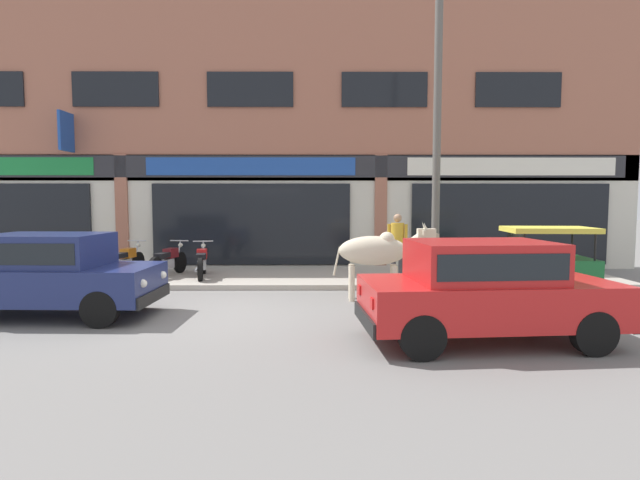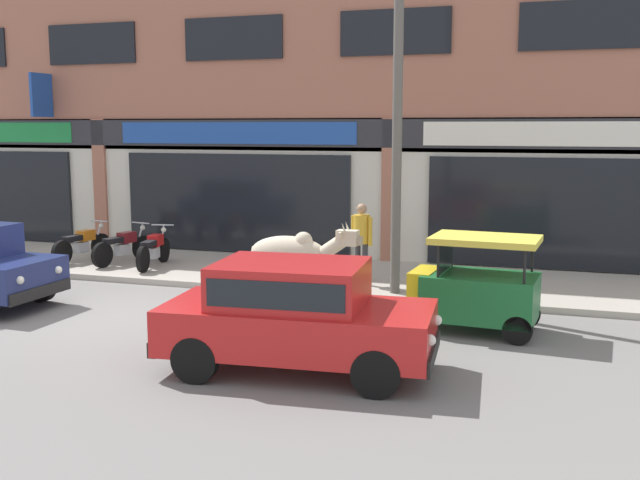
{
  "view_description": "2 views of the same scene",
  "coord_description": "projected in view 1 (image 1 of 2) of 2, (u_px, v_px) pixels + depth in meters",
  "views": [
    {
      "loc": [
        1.93,
        -9.03,
        2.02
      ],
      "look_at": [
        2.0,
        1.0,
        1.25
      ],
      "focal_mm": 28.0,
      "sensor_mm": 36.0,
      "label": 1
    },
    {
      "loc": [
        7.54,
        -10.97,
        3.19
      ],
      "look_at": [
        3.7,
        1.0,
        1.29
      ],
      "focal_mm": 42.0,
      "sensor_mm": 36.0,
      "label": 2
    }
  ],
  "objects": [
    {
      "name": "ground_plane",
      "position": [
        212.0,
        312.0,
        9.14
      ],
      "size": [
        90.0,
        90.0,
        0.0
      ],
      "primitive_type": "plane",
      "color": "slate"
    },
    {
      "name": "sidewalk",
      "position": [
        243.0,
        276.0,
        13.12
      ],
      "size": [
        19.0,
        3.6,
        0.12
      ],
      "primitive_type": "cube",
      "color": "#A8A093",
      "rests_on": "ground"
    },
    {
      "name": "shop_building",
      "position": [
        252.0,
        129.0,
        14.86
      ],
      "size": [
        23.0,
        1.4,
        8.79
      ],
      "color": "#9E604C",
      "rests_on": "ground"
    },
    {
      "name": "cow",
      "position": [
        378.0,
        251.0,
        10.18
      ],
      "size": [
        2.15,
        0.56,
        1.61
      ],
      "color": "beige",
      "rests_on": "ground"
    },
    {
      "name": "car_0",
      "position": [
        51.0,
        271.0,
        8.68
      ],
      "size": [
        3.66,
        1.71,
        1.46
      ],
      "color": "black",
      "rests_on": "ground"
    },
    {
      "name": "car_1",
      "position": [
        485.0,
        286.0,
        7.1
      ],
      "size": [
        3.71,
        1.87,
        1.46
      ],
      "color": "black",
      "rests_on": "ground"
    },
    {
      "name": "auto_rickshaw",
      "position": [
        541.0,
        271.0,
        9.83
      ],
      "size": [
        2.03,
        1.29,
        1.52
      ],
      "color": "black",
      "rests_on": "ground"
    },
    {
      "name": "motorcycle_0",
      "position": [
        126.0,
        261.0,
        12.68
      ],
      "size": [
        0.57,
        1.81,
        0.88
      ],
      "color": "black",
      "rests_on": "sidewalk"
    },
    {
      "name": "motorcycle_1",
      "position": [
        168.0,
        261.0,
        12.7
      ],
      "size": [
        0.66,
        1.79,
        0.88
      ],
      "color": "black",
      "rests_on": "sidewalk"
    },
    {
      "name": "motorcycle_2",
      "position": [
        202.0,
        262.0,
        12.52
      ],
      "size": [
        0.55,
        1.8,
        0.88
      ],
      "color": "black",
      "rests_on": "sidewalk"
    },
    {
      "name": "pedestrian",
      "position": [
        397.0,
        239.0,
        12.12
      ],
      "size": [
        0.47,
        0.32,
        1.6
      ],
      "color": "#2D2D33",
      "rests_on": "sidewalk"
    },
    {
      "name": "utility_pole",
      "position": [
        437.0,
        144.0,
        11.41
      ],
      "size": [
        0.18,
        0.18,
        6.41
      ],
      "primitive_type": "cylinder",
      "color": "#595651",
      "rests_on": "sidewalk"
    }
  ]
}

